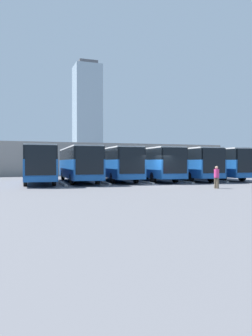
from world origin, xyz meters
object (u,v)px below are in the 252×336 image
at_px(bus_1, 183,163).
at_px(pedestrian, 217,176).
at_px(bus_4, 78,163).
at_px(bus_5, 38,163).
at_px(bus_0, 212,163).
at_px(bus_2, 150,163).
at_px(bus_3, 114,163).

relative_size(bus_1, pedestrian, 7.70).
relative_size(bus_4, bus_5, 1.00).
height_order(bus_0, bus_2, same).
height_order(bus_4, pedestrian, bus_4).
distance_m(bus_0, bus_5, 18.82).
xyz_separation_m(bus_2, bus_4, (7.53, 0.05, 0.00)).
bearing_deg(pedestrian, bus_2, 163.63).
height_order(bus_1, bus_5, same).
bearing_deg(bus_4, bus_2, -176.78).
relative_size(bus_0, bus_3, 1.00).
distance_m(bus_1, bus_2, 3.77).
bearing_deg(bus_2, bus_0, -178.06).
relative_size(bus_1, bus_4, 1.00).
xyz_separation_m(bus_3, bus_4, (3.76, 0.56, 0.00)).
bearing_deg(bus_1, bus_5, 3.38).
xyz_separation_m(bus_4, pedestrian, (-8.08, 10.96, -0.97)).
relative_size(bus_2, bus_4, 1.00).
bearing_deg(pedestrian, bus_4, -162.84).
xyz_separation_m(bus_1, bus_3, (7.53, -0.77, 0.00)).
bearing_deg(bus_2, bus_5, 4.83).
bearing_deg(bus_5, bus_4, -171.95).
relative_size(bus_3, pedestrian, 7.70).
xyz_separation_m(bus_0, bus_5, (18.82, 0.27, 0.00)).
relative_size(bus_1, bus_5, 1.00).
height_order(bus_1, bus_3, same).
relative_size(bus_1, bus_3, 1.00).
relative_size(bus_0, bus_5, 1.00).
xyz_separation_m(bus_0, bus_4, (15.06, -0.07, 0.00)).
relative_size(bus_3, bus_5, 1.00).
height_order(bus_3, bus_5, same).
distance_m(bus_1, pedestrian, 11.27).
xyz_separation_m(bus_5, pedestrian, (-11.84, 10.62, -0.97)).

